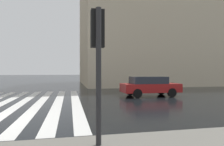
% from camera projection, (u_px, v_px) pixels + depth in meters
% --- Properties ---
extents(zebra_crossing, '(13.00, 6.50, 0.01)m').
position_uv_depth(zebra_crossing, '(21.00, 103.00, 11.21)').
color(zebra_crossing, silver).
rests_on(zebra_crossing, ground_plane).
extents(haussmann_block_corner, '(16.14, 22.81, 21.99)m').
position_uv_depth(haussmann_block_corner, '(158.00, 13.00, 30.65)').
color(haussmann_block_corner, beige).
rests_on(haussmann_block_corner, ground_plane).
extents(traffic_signal_post, '(0.44, 0.30, 3.00)m').
position_uv_depth(traffic_signal_post, '(98.00, 46.00, 4.50)').
color(traffic_signal_post, '#232326').
rests_on(traffic_signal_post, sidewalk_pavement).
extents(car_red, '(1.85, 4.10, 1.41)m').
position_uv_depth(car_red, '(150.00, 86.00, 14.39)').
color(car_red, maroon).
rests_on(car_red, ground_plane).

